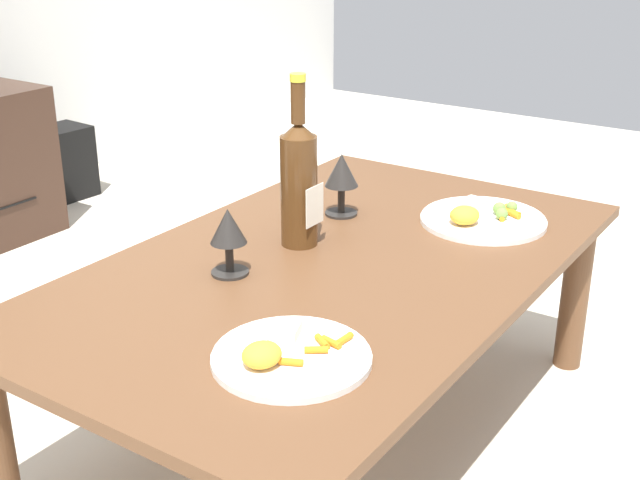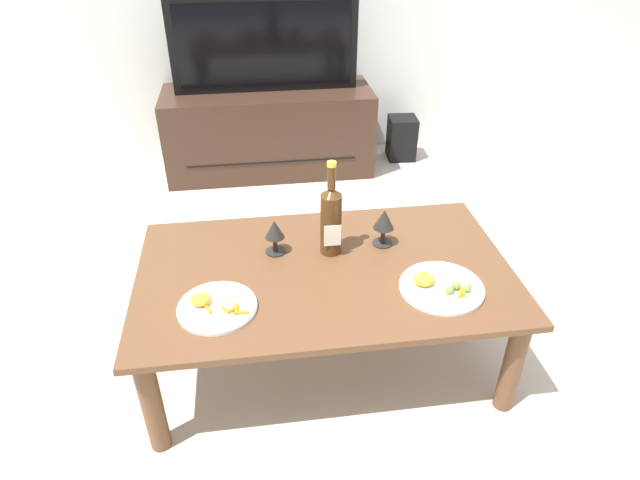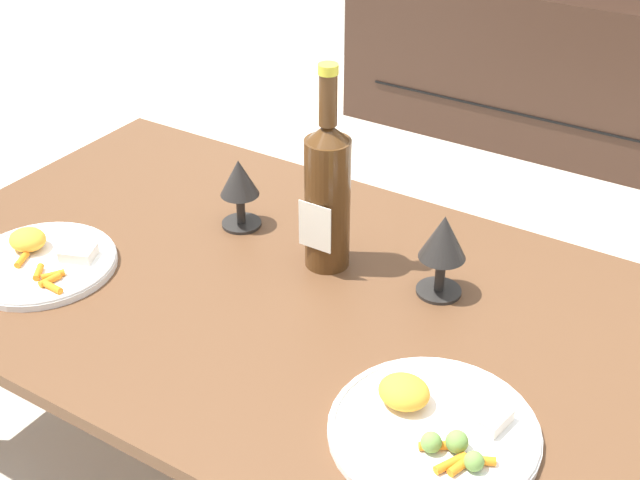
{
  "view_description": "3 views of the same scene",
  "coord_description": "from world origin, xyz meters",
  "px_view_note": "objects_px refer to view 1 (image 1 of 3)",
  "views": [
    {
      "loc": [
        -1.35,
        -0.88,
        1.13
      ],
      "look_at": [
        -0.03,
        0.01,
        0.49
      ],
      "focal_mm": 47.08,
      "sensor_mm": 36.0,
      "label": 1
    },
    {
      "loc": [
        -0.24,
        -1.58,
        1.61
      ],
      "look_at": [
        -0.01,
        0.06,
        0.53
      ],
      "focal_mm": 30.5,
      "sensor_mm": 36.0,
      "label": 2
    },
    {
      "loc": [
        0.69,
        -0.96,
        1.28
      ],
      "look_at": [
        0.04,
        0.08,
        0.5
      ],
      "focal_mm": 47.27,
      "sensor_mm": 36.0,
      "label": 3
    }
  ],
  "objects_px": {
    "dinner_plate_right": "(482,218)",
    "floor_speaker": "(66,162)",
    "goblet_left": "(228,231)",
    "goblet_right": "(342,174)",
    "dining_table": "(332,287)",
    "wine_bottle": "(299,180)",
    "dinner_plate_left": "(289,355)"
  },
  "relations": [
    {
      "from": "dinner_plate_right",
      "to": "floor_speaker",
      "type": "bearing_deg",
      "value": 77.98
    },
    {
      "from": "goblet_left",
      "to": "dinner_plate_right",
      "type": "height_order",
      "value": "goblet_left"
    },
    {
      "from": "floor_speaker",
      "to": "goblet_right",
      "type": "xyz_separation_m",
      "value": [
        -0.56,
        -1.69,
        0.39
      ]
    },
    {
      "from": "dining_table",
      "to": "goblet_left",
      "type": "xyz_separation_m",
      "value": [
        -0.17,
        0.13,
        0.15
      ]
    },
    {
      "from": "wine_bottle",
      "to": "dinner_plate_left",
      "type": "xyz_separation_m",
      "value": [
        -0.43,
        -0.28,
        -0.14
      ]
    },
    {
      "from": "dining_table",
      "to": "dinner_plate_left",
      "type": "height_order",
      "value": "dinner_plate_left"
    },
    {
      "from": "dinner_plate_left",
      "to": "wine_bottle",
      "type": "bearing_deg",
      "value": 33.27
    },
    {
      "from": "floor_speaker",
      "to": "dinner_plate_right",
      "type": "bearing_deg",
      "value": -98.25
    },
    {
      "from": "floor_speaker",
      "to": "wine_bottle",
      "type": "distance_m",
      "value": 1.93
    },
    {
      "from": "floor_speaker",
      "to": "wine_bottle",
      "type": "xyz_separation_m",
      "value": [
        -0.77,
        -1.72,
        0.44
      ]
    },
    {
      "from": "goblet_right",
      "to": "goblet_left",
      "type": "bearing_deg",
      "value": 180.0
    },
    {
      "from": "goblet_left",
      "to": "dinner_plate_right",
      "type": "relative_size",
      "value": 0.48
    },
    {
      "from": "goblet_left",
      "to": "dinner_plate_left",
      "type": "bearing_deg",
      "value": -125.52
    },
    {
      "from": "wine_bottle",
      "to": "dinner_plate_left",
      "type": "relative_size",
      "value": 1.41
    },
    {
      "from": "floor_speaker",
      "to": "dinner_plate_right",
      "type": "relative_size",
      "value": 1.0
    },
    {
      "from": "goblet_right",
      "to": "dining_table",
      "type": "bearing_deg",
      "value": -151.37
    },
    {
      "from": "goblet_right",
      "to": "dinner_plate_right",
      "type": "xyz_separation_m",
      "value": [
        0.13,
        -0.3,
        -0.09
      ]
    },
    {
      "from": "dining_table",
      "to": "floor_speaker",
      "type": "distance_m",
      "value": 2.01
    },
    {
      "from": "wine_bottle",
      "to": "goblet_right",
      "type": "distance_m",
      "value": 0.21
    },
    {
      "from": "floor_speaker",
      "to": "dinner_plate_left",
      "type": "bearing_deg",
      "value": -117.1
    },
    {
      "from": "dining_table",
      "to": "goblet_right",
      "type": "bearing_deg",
      "value": 28.63
    },
    {
      "from": "goblet_left",
      "to": "dinner_plate_right",
      "type": "xyz_separation_m",
      "value": [
        0.55,
        -0.3,
        -0.08
      ]
    },
    {
      "from": "goblet_right",
      "to": "dinner_plate_right",
      "type": "relative_size",
      "value": 0.52
    },
    {
      "from": "dinner_plate_left",
      "to": "goblet_right",
      "type": "bearing_deg",
      "value": 25.6
    },
    {
      "from": "goblet_right",
      "to": "wine_bottle",
      "type": "bearing_deg",
      "value": -173.26
    },
    {
      "from": "floor_speaker",
      "to": "dinner_plate_right",
      "type": "height_order",
      "value": "dinner_plate_right"
    },
    {
      "from": "dining_table",
      "to": "goblet_left",
      "type": "distance_m",
      "value": 0.27
    },
    {
      "from": "dinner_plate_right",
      "to": "wine_bottle",
      "type": "bearing_deg",
      "value": 140.81
    },
    {
      "from": "dinner_plate_left",
      "to": "dinner_plate_right",
      "type": "bearing_deg",
      "value": -0.06
    },
    {
      "from": "goblet_left",
      "to": "goblet_right",
      "type": "distance_m",
      "value": 0.42
    },
    {
      "from": "goblet_right",
      "to": "dinner_plate_left",
      "type": "xyz_separation_m",
      "value": [
        -0.63,
        -0.3,
        -0.09
      ]
    },
    {
      "from": "dinner_plate_left",
      "to": "dinner_plate_right",
      "type": "distance_m",
      "value": 0.77
    }
  ]
}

